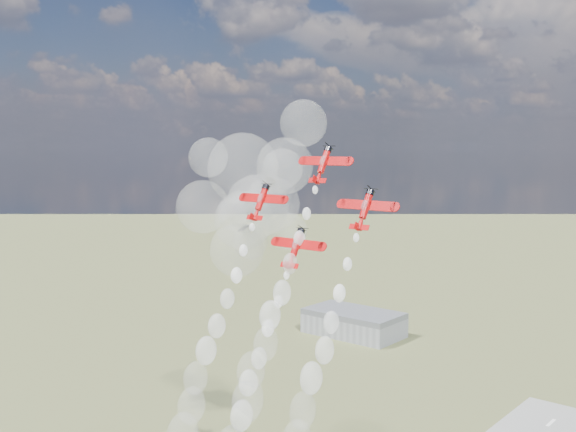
{
  "coord_description": "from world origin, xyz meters",
  "views": [
    {
      "loc": [
        76.61,
        -111.24,
        99.46
      ],
      "look_at": [
        -14.94,
        -1.05,
        84.73
      ],
      "focal_mm": 42.0,
      "sensor_mm": 36.0,
      "label": 1
    }
  ],
  "objects_px": {
    "plane_lead": "(323,164)",
    "plane_left": "(261,201)",
    "plane_slot": "(296,247)",
    "plane_right": "(365,208)",
    "hangar": "(354,323)"
  },
  "relations": [
    {
      "from": "plane_lead",
      "to": "plane_slot",
      "type": "height_order",
      "value": "plane_lead"
    },
    {
      "from": "plane_left",
      "to": "plane_slot",
      "type": "bearing_deg",
      "value": -18.6
    },
    {
      "from": "plane_left",
      "to": "plane_slot",
      "type": "distance_m",
      "value": 16.71
    },
    {
      "from": "plane_right",
      "to": "plane_left",
      "type": "bearing_deg",
      "value": 180.0
    },
    {
      "from": "plane_lead",
      "to": "plane_right",
      "type": "distance_m",
      "value": 16.71
    },
    {
      "from": "plane_left",
      "to": "hangar",
      "type": "bearing_deg",
      "value": 118.26
    },
    {
      "from": "plane_left",
      "to": "plane_slot",
      "type": "xyz_separation_m",
      "value": [
        13.69,
        -4.61,
        -8.4
      ]
    },
    {
      "from": "hangar",
      "to": "plane_lead",
      "type": "relative_size",
      "value": 4.02
    },
    {
      "from": "plane_left",
      "to": "plane_slot",
      "type": "height_order",
      "value": "plane_left"
    },
    {
      "from": "plane_right",
      "to": "plane_slot",
      "type": "relative_size",
      "value": 1.0
    },
    {
      "from": "plane_right",
      "to": "plane_lead",
      "type": "bearing_deg",
      "value": 161.4
    },
    {
      "from": "hangar",
      "to": "plane_right",
      "type": "bearing_deg",
      "value": -55.45
    },
    {
      "from": "plane_left",
      "to": "plane_right",
      "type": "height_order",
      "value": "same"
    },
    {
      "from": "plane_right",
      "to": "hangar",
      "type": "bearing_deg",
      "value": 124.55
    },
    {
      "from": "plane_lead",
      "to": "plane_left",
      "type": "height_order",
      "value": "plane_lead"
    }
  ]
}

